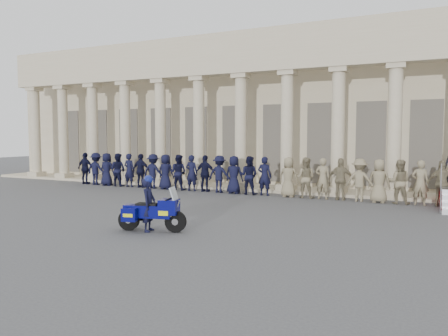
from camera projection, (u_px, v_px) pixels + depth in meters
ground at (186, 216)px, 16.14m from camera, size 90.00×90.00×0.00m
building at (299, 112)px, 29.04m from camera, size 40.00×12.50×9.00m
officer_rank at (225, 174)px, 22.63m from camera, size 20.72×0.74×1.94m
motorcycle at (153, 212)px, 13.56m from camera, size 2.16×1.13×1.41m
rider at (149, 203)px, 13.56m from camera, size 0.54×0.69×1.76m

